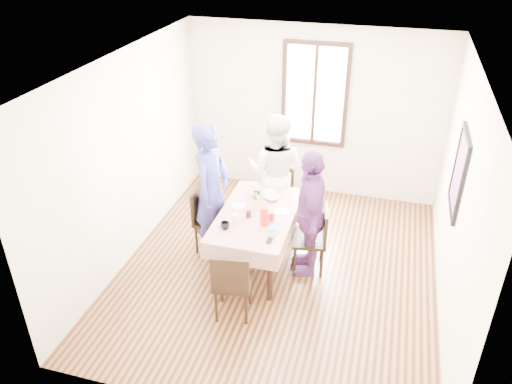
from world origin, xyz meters
TOP-DOWN VIEW (x-y plane):
  - ground at (0.00, 0.00)m, footprint 4.50×4.50m
  - back_wall at (0.00, 2.25)m, footprint 4.00×0.00m
  - right_wall at (2.00, 0.00)m, footprint 0.00×4.50m
  - window_frame at (0.00, 2.23)m, footprint 1.02×0.06m
  - window_pane at (0.00, 2.24)m, footprint 0.90×0.02m
  - art_poster at (1.98, 0.30)m, footprint 0.04×0.76m
  - dining_table at (-0.31, 0.08)m, footprint 0.81×1.47m
  - tablecloth at (-0.31, 0.08)m, footprint 0.93×1.59m
  - chair_left at (-0.99, 0.21)m, footprint 0.44×0.44m
  - chair_right at (0.37, 0.12)m, footprint 0.48×0.48m
  - chair_far at (-0.31, 1.08)m, footprint 0.46×0.46m
  - chair_near at (-0.31, -0.93)m, footprint 0.48×0.48m
  - person_left at (-0.97, 0.21)m, footprint 0.51×0.72m
  - person_far at (-0.31, 1.07)m, footprint 0.88×0.71m
  - person_right at (0.35, 0.12)m, footprint 0.62×1.06m
  - mug_black at (-0.59, -0.37)m, footprint 0.12×0.12m
  - mug_flag at (-0.10, -0.05)m, footprint 0.10×0.10m
  - mug_green at (-0.42, 0.44)m, footprint 0.16×0.16m
  - serving_bowl at (-0.22, 0.47)m, footprint 0.24×0.24m
  - juice_carton at (-0.16, -0.16)m, footprint 0.08×0.08m
  - butter_tub at (-0.02, -0.30)m, footprint 0.13×0.13m
  - jam_jar at (-0.39, -0.04)m, footprint 0.06×0.06m
  - drinking_glass at (-0.51, -0.19)m, footprint 0.08×0.08m
  - smartphone at (-0.01, -0.47)m, footprint 0.07×0.13m
  - flower_vase at (-0.35, 0.13)m, footprint 0.07×0.07m
  - plate_left at (-0.60, 0.18)m, footprint 0.20×0.20m
  - plate_right at (-0.03, 0.19)m, footprint 0.20×0.20m
  - plate_far at (-0.28, 0.64)m, footprint 0.20×0.20m
  - butter_lid at (-0.02, -0.30)m, footprint 0.12×0.12m
  - flower_bunch at (-0.35, 0.13)m, footprint 0.09×0.09m

SIDE VIEW (x-z plane):
  - ground at x=0.00m, z-range 0.00..0.00m
  - dining_table at x=-0.31m, z-range 0.00..0.75m
  - chair_left at x=-0.99m, z-range 0.00..0.91m
  - chair_right at x=0.37m, z-range 0.00..0.91m
  - chair_far at x=-0.31m, z-range 0.00..0.91m
  - chair_near at x=-0.31m, z-range 0.00..0.91m
  - tablecloth at x=-0.31m, z-range 0.75..0.76m
  - smartphone at x=-0.01m, z-range 0.76..0.77m
  - plate_left at x=-0.60m, z-range 0.76..0.77m
  - plate_right at x=-0.03m, z-range 0.76..0.77m
  - plate_far at x=-0.28m, z-range 0.76..0.77m
  - serving_bowl at x=-0.22m, z-range 0.76..0.81m
  - butter_tub at x=-0.02m, z-range 0.76..0.83m
  - mug_flag at x=-0.10m, z-range 0.76..0.84m
  - mug_black at x=-0.59m, z-range 0.76..0.85m
  - jam_jar at x=-0.39m, z-range 0.76..0.85m
  - mug_green at x=-0.42m, z-range 0.76..0.85m
  - drinking_glass at x=-0.51m, z-range 0.76..0.87m
  - flower_vase at x=-0.35m, z-range 0.76..0.90m
  - butter_lid at x=-0.02m, z-range 0.83..0.84m
  - person_right at x=0.35m, z-range 0.00..1.70m
  - person_far at x=-0.31m, z-range 0.00..1.72m
  - juice_carton at x=-0.16m, z-range 0.76..1.01m
  - person_left at x=-0.97m, z-range 0.00..1.84m
  - flower_bunch at x=-0.35m, z-range 0.90..1.00m
  - back_wall at x=0.00m, z-range -0.65..3.35m
  - right_wall at x=2.00m, z-range -0.90..3.60m
  - art_poster at x=1.98m, z-range 1.07..2.03m
  - window_frame at x=0.00m, z-range 0.84..2.46m
  - window_pane at x=0.00m, z-range 0.90..2.40m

